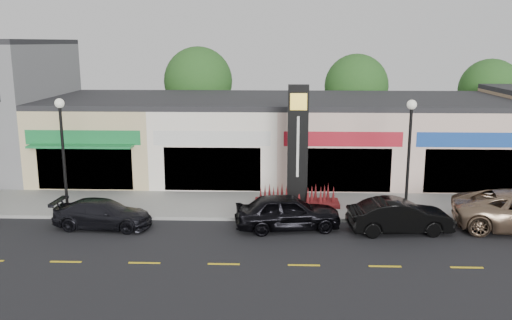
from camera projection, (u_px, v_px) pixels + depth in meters
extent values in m
plane|color=black|center=(230.00, 236.00, 23.20)|extent=(120.00, 120.00, 0.00)
cube|color=gray|center=(237.00, 205.00, 27.44)|extent=(52.00, 4.30, 0.15)
cube|color=gray|center=(234.00, 219.00, 25.24)|extent=(52.00, 0.20, 0.15)
cube|color=tan|center=(111.00, 137.00, 34.25)|extent=(7.00, 10.00, 4.50)
cube|color=#262628|center=(109.00, 99.00, 33.73)|extent=(7.00, 10.00, 0.30)
cube|color=black|center=(85.00, 168.00, 29.60)|extent=(5.25, 0.10, 2.40)
cube|color=#1B7B3C|center=(83.00, 137.00, 29.23)|extent=(6.30, 0.12, 0.80)
cube|color=#1B7B3C|center=(80.00, 146.00, 28.88)|extent=(5.60, 0.90, 0.12)
cube|color=white|center=(221.00, 138.00, 34.00)|extent=(7.00, 10.00, 4.50)
cube|color=#262628|center=(221.00, 100.00, 33.49)|extent=(7.00, 10.00, 0.30)
cube|color=black|center=(212.00, 169.00, 29.35)|extent=(5.25, 0.10, 2.40)
cube|color=silver|center=(212.00, 138.00, 28.99)|extent=(6.30, 0.12, 0.80)
cube|color=beige|center=(333.00, 138.00, 33.76)|extent=(7.00, 10.00, 4.50)
cube|color=#262628|center=(334.00, 100.00, 33.25)|extent=(7.00, 10.00, 0.30)
cube|color=black|center=(342.00, 170.00, 29.11)|extent=(5.25, 0.10, 2.40)
cube|color=#AC1625|center=(343.00, 139.00, 28.75)|extent=(6.30, 0.12, 0.80)
cube|color=beige|center=(446.00, 139.00, 33.52)|extent=(7.00, 10.00, 4.50)
cube|color=#262628|center=(449.00, 100.00, 33.00)|extent=(7.00, 10.00, 0.30)
cube|color=black|center=(474.00, 171.00, 28.87)|extent=(5.25, 0.10, 2.40)
cube|color=#154098|center=(476.00, 140.00, 28.50)|extent=(6.30, 0.12, 0.80)
cylinder|color=#382619|center=(199.00, 128.00, 42.04)|extent=(0.36, 0.36, 3.15)
sphere|color=#174918|center=(198.00, 81.00, 41.26)|extent=(5.20, 5.20, 5.20)
cylinder|color=#382619|center=(354.00, 130.00, 41.65)|extent=(0.36, 0.36, 2.97)
sphere|color=#174918|center=(356.00, 86.00, 40.92)|extent=(4.80, 4.80, 4.80)
cylinder|color=#382619|center=(486.00, 132.00, 41.32)|extent=(0.36, 0.36, 2.80)
sphere|color=#174918|center=(490.00, 90.00, 40.62)|extent=(4.60, 4.60, 4.60)
cylinder|color=black|center=(68.00, 210.00, 25.86)|extent=(0.32, 0.32, 0.30)
cylinder|color=black|center=(64.00, 159.00, 25.32)|extent=(0.14, 0.14, 5.00)
sphere|color=silver|center=(59.00, 103.00, 24.77)|extent=(0.44, 0.44, 0.44)
cylinder|color=black|center=(405.00, 213.00, 25.30)|extent=(0.32, 0.32, 0.30)
cylinder|color=black|center=(408.00, 161.00, 24.77)|extent=(0.14, 0.14, 5.00)
sphere|color=silver|center=(412.00, 105.00, 24.21)|extent=(0.44, 0.44, 0.44)
cube|color=#500D1B|center=(297.00, 203.00, 27.15)|extent=(4.20, 1.30, 0.20)
cube|color=black|center=(298.00, 146.00, 26.53)|extent=(1.00, 0.40, 6.00)
cube|color=yellow|center=(299.00, 102.00, 25.84)|extent=(0.80, 0.05, 0.80)
cube|color=silver|center=(298.00, 147.00, 26.31)|extent=(0.12, 0.04, 3.00)
imported|color=black|center=(103.00, 214.00, 24.17)|extent=(2.10, 4.49, 1.27)
imported|color=black|center=(288.00, 212.00, 23.95)|extent=(2.54, 4.88, 1.59)
imported|color=black|center=(399.00, 216.00, 23.52)|extent=(1.93, 4.57, 1.47)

